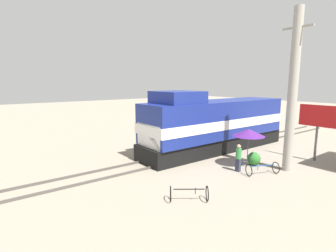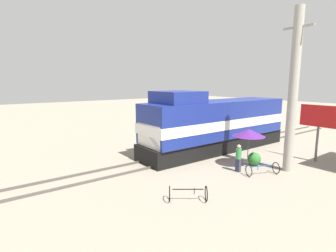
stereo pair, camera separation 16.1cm
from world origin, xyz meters
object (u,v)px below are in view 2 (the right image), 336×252
Objects in this scene: locomotive at (214,124)px; utility_pole at (293,92)px; vendor_umbrella at (249,133)px; billboard_sign at (319,119)px; bicycle at (263,169)px; bicycle_spare at (188,193)px; person_bystander at (238,157)px.

locomotive is 1.41× the size of utility_pole.
locomotive is 5.48× the size of vendor_umbrella.
utility_pole reaches higher than locomotive.
billboard_sign is (2.09, 4.81, 0.71)m from vendor_umbrella.
bicycle_spare reaches higher than bicycle.
locomotive is at bearing -150.16° from billboard_sign.
utility_pole is at bearing -57.01° from bicycle_spare.
utility_pole is 4.82× the size of bicycle.
bicycle_spare is (-0.48, -7.76, -4.52)m from utility_pole.
locomotive is 7.99× the size of person_bystander.
billboard_sign is at bearing 66.54° from vendor_umbrella.
locomotive is at bearing -175.61° from bicycle.
person_bystander is (0.25, -1.26, -1.33)m from vendor_umbrella.
locomotive reaches higher than billboard_sign.
utility_pole reaches higher than bicycle.
bicycle is 5.82m from bicycle_spare.
person_bystander reaches higher than bicycle_spare.
vendor_umbrella is at bearing -113.46° from billboard_sign.
person_bystander is at bearing -29.43° from locomotive.
person_bystander is at bearing -78.57° from vendor_umbrella.
vendor_umbrella is 6.81m from bicycle_spare.
person_bystander is at bearing -40.09° from bicycle_spare.
locomotive is 5.21m from person_bystander.
bicycle_spare is at bearing -93.14° from billboard_sign.
bicycle is at bearing -20.53° from vendor_umbrella.
bicycle is at bearing -96.24° from billboard_sign.
vendor_umbrella is 5.29m from billboard_sign.
billboard_sign is (6.24, 3.58, 0.84)m from locomotive.
vendor_umbrella is at bearing -144.68° from utility_pole.
utility_pole is (6.11, 0.15, 2.76)m from locomotive.
bicycle_spare is at bearing -76.99° from vendor_umbrella.
vendor_umbrella is (4.16, -1.23, 0.12)m from locomotive.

